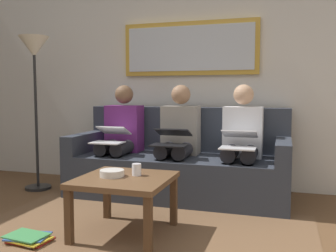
# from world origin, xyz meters

# --- Properties ---
(wall_rear) EXTENTS (6.00, 0.12, 2.60)m
(wall_rear) POSITION_xyz_m (0.00, -2.60, 1.30)
(wall_rear) COLOR beige
(wall_rear) RESTS_ON ground_plane
(area_rug) EXTENTS (2.60, 1.80, 0.01)m
(area_rug) POSITION_xyz_m (0.00, -0.85, 0.00)
(area_rug) COLOR brown
(area_rug) RESTS_ON ground_plane
(couch) EXTENTS (2.20, 0.90, 0.90)m
(couch) POSITION_xyz_m (0.00, -2.12, 0.31)
(couch) COLOR #2D333D
(couch) RESTS_ON ground_plane
(framed_mirror) EXTENTS (1.53, 0.05, 0.59)m
(framed_mirror) POSITION_xyz_m (0.00, -2.51, 1.55)
(framed_mirror) COLOR #B7892D
(coffee_table) EXTENTS (0.67, 0.67, 0.43)m
(coffee_table) POSITION_xyz_m (0.09, -0.90, 0.38)
(coffee_table) COLOR brown
(coffee_table) RESTS_ON ground_plane
(cup) EXTENTS (0.07, 0.07, 0.09)m
(cup) POSITION_xyz_m (0.02, -0.98, 0.48)
(cup) COLOR silver
(cup) RESTS_ON coffee_table
(bowl) EXTENTS (0.18, 0.18, 0.05)m
(bowl) POSITION_xyz_m (0.19, -0.89, 0.46)
(bowl) COLOR beige
(bowl) RESTS_ON coffee_table
(person_left) EXTENTS (0.38, 0.58, 1.14)m
(person_left) POSITION_xyz_m (-0.64, -2.05, 0.61)
(person_left) COLOR silver
(person_left) RESTS_ON couch
(laptop_silver) EXTENTS (0.32, 0.37, 0.16)m
(laptop_silver) POSITION_xyz_m (-0.64, -1.81, 0.63)
(laptop_silver) COLOR silver
(person_middle) EXTENTS (0.38, 0.58, 1.14)m
(person_middle) POSITION_xyz_m (0.00, -2.05, 0.61)
(person_middle) COLOR gray
(person_middle) RESTS_ON couch
(laptop_black) EXTENTS (0.34, 0.36, 0.16)m
(laptop_black) POSITION_xyz_m (0.00, -1.81, 0.63)
(laptop_black) COLOR black
(person_right) EXTENTS (0.38, 0.58, 1.14)m
(person_right) POSITION_xyz_m (0.64, -2.05, 0.61)
(person_right) COLOR #66236B
(person_right) RESTS_ON couch
(laptop_white) EXTENTS (0.31, 0.37, 0.16)m
(laptop_white) POSITION_xyz_m (0.64, -1.82, 0.63)
(laptop_white) COLOR white
(magazine_stack) EXTENTS (0.33, 0.27, 0.05)m
(magazine_stack) POSITION_xyz_m (0.68, -0.56, 0.03)
(magazine_stack) COLOR red
(magazine_stack) RESTS_ON ground_plane
(standing_lamp) EXTENTS (0.32, 0.32, 1.66)m
(standing_lamp) POSITION_xyz_m (1.55, -1.85, 1.37)
(standing_lamp) COLOR black
(standing_lamp) RESTS_ON ground_plane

